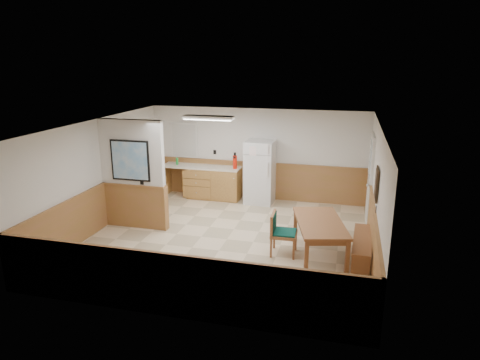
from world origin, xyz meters
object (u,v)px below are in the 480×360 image
(refrigerator, at_px, (260,172))
(dining_chair, at_px, (279,230))
(dining_bench, at_px, (362,244))
(dining_table, at_px, (320,226))
(fire_extinguisher, at_px, (235,162))
(soap_bottle, at_px, (177,161))

(refrigerator, height_order, dining_chair, refrigerator)
(dining_bench, bearing_deg, dining_table, -171.84)
(dining_bench, height_order, dining_chair, dining_chair)
(dining_table, distance_m, fire_extinguisher, 3.94)
(dining_table, bearing_deg, soap_bottle, 129.82)
(dining_bench, relative_size, soap_bottle, 7.86)
(refrigerator, distance_m, fire_extinguisher, 0.73)
(refrigerator, xyz_separation_m, fire_extinguisher, (-0.69, 0.00, 0.25))
(dining_bench, distance_m, fire_extinguisher, 4.49)
(refrigerator, bearing_deg, dining_table, -57.33)
(dining_chair, bearing_deg, refrigerator, 106.87)
(refrigerator, xyz_separation_m, dining_table, (1.81, -3.01, -0.19))
(dining_bench, relative_size, fire_extinguisher, 3.54)
(dining_bench, relative_size, dining_chair, 1.86)
(dining_bench, bearing_deg, soap_bottle, 152.03)
(refrigerator, height_order, dining_table, refrigerator)
(dining_chair, relative_size, soap_bottle, 4.23)
(dining_bench, height_order, fire_extinguisher, fire_extinguisher)
(soap_bottle, bearing_deg, dining_chair, -41.91)
(dining_table, xyz_separation_m, dining_chair, (-0.78, -0.02, -0.16))
(fire_extinguisher, bearing_deg, dining_chair, -62.73)
(refrigerator, distance_m, dining_chair, 3.22)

